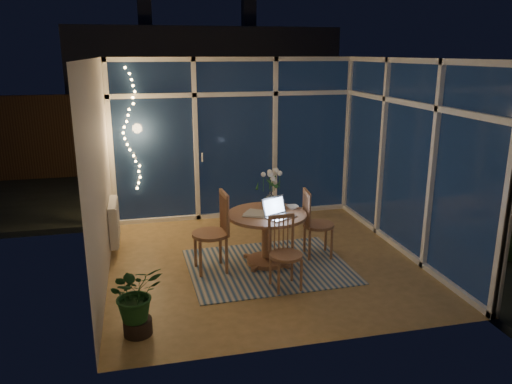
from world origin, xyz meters
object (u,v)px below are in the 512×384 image
chair_left (210,232)px  flower_vase (270,198)px  dining_table (267,239)px  laptop (281,208)px  chair_right (318,223)px  potted_plant (136,299)px  chair_front (286,254)px

chair_left → flower_vase: size_ratio=4.93×
dining_table → laptop: 0.53m
dining_table → chair_left: (-0.74, -0.05, 0.17)m
dining_table → flower_vase: bearing=68.1°
dining_table → chair_left: bearing=-176.0°
chair_right → laptop: laptop is taller
dining_table → chair_right: (0.74, 0.09, 0.12)m
chair_left → potted_plant: chair_left is taller
dining_table → chair_front: bearing=-86.9°
chair_right → flower_vase: chair_right is taller
chair_right → potted_plant: (-2.38, -1.44, -0.09)m
chair_front → flower_vase: 1.11m
chair_right → laptop: bearing=120.8°
dining_table → laptop: laptop is taller
chair_right → laptop: size_ratio=2.67×
laptop → chair_front: bearing=-125.3°
potted_plant → laptop: bearing=33.0°
laptop → potted_plant: (-1.77, -1.15, -0.44)m
dining_table → chair_left: chair_left is taller
chair_left → chair_right: 1.48m
flower_vase → potted_plant: (-1.77, -1.67, -0.42)m
potted_plant → dining_table: bearing=39.4°
flower_vase → chair_left: bearing=-157.1°
dining_table → laptop: (0.12, -0.20, 0.48)m
dining_table → chair_right: 0.75m
chair_front → flower_vase: bearing=80.1°
laptop → potted_plant: bearing=-173.4°
potted_plant → chair_front: bearing=20.1°
potted_plant → flower_vase: bearing=43.2°
chair_left → chair_right: (1.47, 0.14, -0.05)m
flower_vase → potted_plant: bearing=-136.8°
chair_front → laptop: bearing=75.8°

